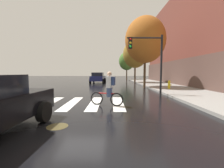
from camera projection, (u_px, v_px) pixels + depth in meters
ground_plane at (81, 103)px, 7.82m from camera, size 120.00×120.00×0.00m
crosswalk_stripes at (72, 103)px, 7.82m from camera, size 5.51×3.54×0.01m
manhole_cover at (57, 126)px, 4.46m from camera, size 0.64×0.64×0.01m
sedan_mid at (98, 77)px, 23.33m from camera, size 2.40×4.81×1.63m
cyclist at (109, 89)px, 7.18m from camera, size 1.65×0.57×1.69m
traffic_light_near at (149, 55)px, 10.02m from camera, size 2.47×0.28×4.20m
fire_hydrant at (169, 85)px, 13.34m from camera, size 0.33×0.22×0.78m
street_tree_near at (145, 40)px, 15.18m from camera, size 4.17×4.17×7.42m
street_tree_mid at (135, 54)px, 22.35m from camera, size 3.71×3.71×6.60m
street_tree_far at (127, 61)px, 31.16m from camera, size 3.38×3.38×6.02m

